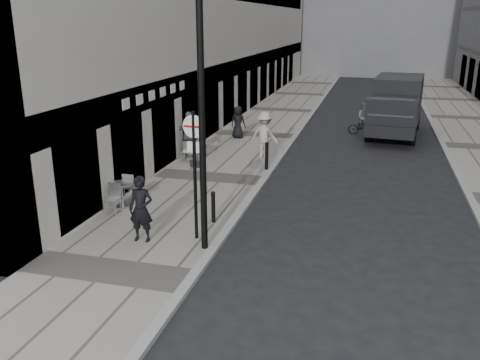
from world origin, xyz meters
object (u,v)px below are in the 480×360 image
at_px(walking_man, 141,209).
at_px(cyclist, 364,122).
at_px(sign_post, 195,159).
at_px(panel_van, 396,103).
at_px(lamppost, 202,109).

xyz_separation_m(walking_man, cyclist, (5.20, 15.38, -0.36)).
distance_m(sign_post, cyclist, 15.46).
xyz_separation_m(sign_post, panel_van, (5.42, 15.23, -0.67)).
distance_m(sign_post, panel_van, 16.18).
bearing_deg(cyclist, walking_man, -113.83).
height_order(sign_post, cyclist, sign_post).
distance_m(walking_man, cyclist, 16.24).
height_order(sign_post, panel_van, sign_post).
xyz_separation_m(lamppost, cyclist, (3.48, 15.39, -3.03)).
xyz_separation_m(sign_post, lamppost, (0.40, -0.52, 1.37)).
xyz_separation_m(sign_post, cyclist, (3.88, 14.87, -1.66)).
bearing_deg(walking_man, lamppost, -4.00).
bearing_deg(panel_van, lamppost, -101.57).
relative_size(walking_man, panel_van, 0.28).
bearing_deg(panel_van, cyclist, -160.70).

